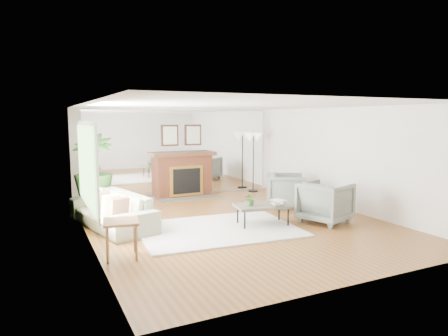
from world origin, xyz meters
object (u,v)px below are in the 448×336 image
fireplace (184,174)px  armchair_back (286,190)px  armchair_front (325,202)px  floor_lamp (253,142)px  potted_ficus (93,171)px  coffee_table (263,206)px  side_table (121,226)px  sofa (112,210)px

fireplace → armchair_back: 3.02m
fireplace → armchair_front: (1.76, -3.99, -0.22)m
floor_lamp → potted_ficus: bearing=-171.0°
armchair_front → potted_ficus: bearing=35.0°
fireplace → potted_ficus: (-2.60, -0.92, 0.34)m
coffee_table → potted_ficus: (-2.99, 2.75, 0.59)m
coffee_table → fireplace: bearing=96.1°
armchair_back → fireplace: bearing=67.8°
potted_ficus → side_table: bearing=-90.8°
armchair_back → armchair_front: bearing=-153.3°
potted_ficus → floor_lamp: size_ratio=1.05×
side_table → sofa: bearing=84.1°
coffee_table → armchair_front: 1.41m
sofa → floor_lamp: size_ratio=1.34×
fireplace → armchair_front: fireplace is taller
sofa → side_table: bearing=-19.4°
sofa → armchair_back: bearing=76.9°
armchair_front → side_table: bearing=74.9°
armchair_back → floor_lamp: 2.49m
armchair_back → floor_lamp: (0.32, 2.21, 1.10)m
side_table → potted_ficus: potted_ficus is taller
side_table → floor_lamp: (4.82, 4.19, 1.00)m
coffee_table → side_table: (-3.04, -0.68, 0.11)m
armchair_back → potted_ficus: 4.72m
armchair_front → floor_lamp: size_ratio=0.54×
armchair_front → side_table: armchair_front is taller
fireplace → side_table: fireplace is taller
sofa → side_table: (-0.20, -1.94, 0.17)m
fireplace → side_table: size_ratio=3.26×
sofa → floor_lamp: 5.27m
sofa → side_table: 1.96m
coffee_table → potted_ficus: size_ratio=0.66×
armchair_front → side_table: (-4.41, -0.36, 0.08)m
floor_lamp → sofa: bearing=-154.1°
potted_ficus → coffee_table: bearing=-42.6°
armchair_front → side_table: size_ratio=1.53×
fireplace → coffee_table: fireplace is taller
coffee_table → potted_ficus: potted_ficus is taller
fireplace → floor_lamp: (2.17, -0.16, 0.87)m
fireplace → sofa: fireplace is taller
armchair_back → side_table: 4.92m
coffee_table → floor_lamp: (1.78, 3.51, 1.11)m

